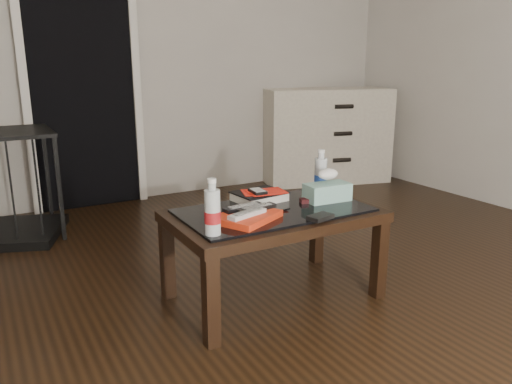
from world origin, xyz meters
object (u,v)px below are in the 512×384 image
Objects in this scene: dresser at (325,135)px; coffee_table at (274,222)px; tissue_box at (327,192)px; water_bottle_right at (321,171)px; textbook at (259,196)px; water_bottle_left at (212,207)px.

coffee_table is at bearing -117.62° from dresser.
coffee_table is 0.34m from tissue_box.
textbook is at bearing 175.88° from water_bottle_right.
coffee_table is 0.48m from water_bottle_left.
water_bottle_left and water_bottle_right have the same top height.
dresser is 5.16× the size of textbook.
dresser is at bearing 43.83° from water_bottle_left.
water_bottle_right is at bearing -10.59° from textbook.
coffee_table is 0.78× the size of dresser.
coffee_table is 2.60m from dresser.
dresser is 2.25m from water_bottle_right.
coffee_table is 0.45m from water_bottle_right.
dresser reaches higher than tissue_box.
water_bottle_left reaches higher than textbook.
textbook is 1.05× the size of water_bottle_left.
textbook is at bearing 39.56° from water_bottle_left.
dresser is at bearing 47.16° from coffee_table.
water_bottle_left is at bearing -155.83° from coffee_table.
water_bottle_right reaches higher than coffee_table.
dresser is 3.02m from water_bottle_left.
water_bottle_right is (-1.38, -1.76, 0.13)m from dresser.
water_bottle_right is at bearing 20.15° from coffee_table.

